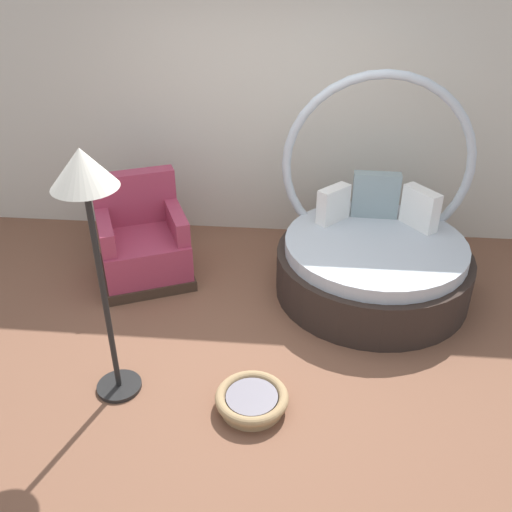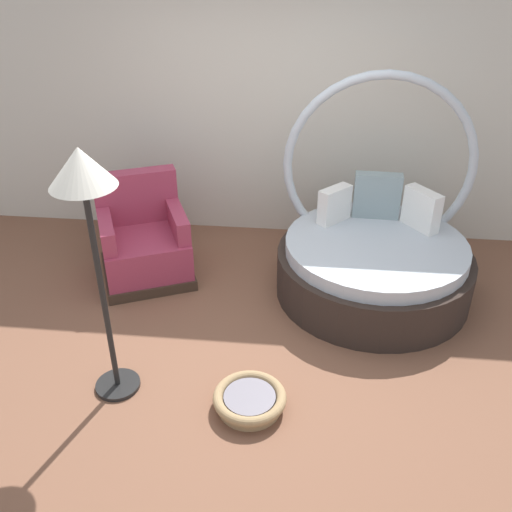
# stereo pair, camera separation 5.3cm
# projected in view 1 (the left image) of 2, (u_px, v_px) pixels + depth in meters

# --- Properties ---
(ground_plane) EXTENTS (8.00, 8.00, 0.02)m
(ground_plane) POSITION_uv_depth(u_px,v_px,m) (241.00, 344.00, 4.49)
(ground_plane) COLOR brown
(back_wall) EXTENTS (8.00, 0.12, 2.87)m
(back_wall) POSITION_uv_depth(u_px,v_px,m) (263.00, 96.00, 5.47)
(back_wall) COLOR beige
(back_wall) RESTS_ON ground_plane
(round_daybed) EXTENTS (1.71, 1.71, 1.87)m
(round_daybed) POSITION_uv_depth(u_px,v_px,m) (373.00, 252.00, 4.98)
(round_daybed) COLOR #2D231E
(round_daybed) RESTS_ON ground_plane
(red_armchair) EXTENTS (1.05, 1.05, 0.94)m
(red_armchair) POSITION_uv_depth(u_px,v_px,m) (143.00, 243.00, 5.20)
(red_armchair) COLOR #38281E
(red_armchair) RESTS_ON ground_plane
(pet_basket) EXTENTS (0.51, 0.51, 0.13)m
(pet_basket) POSITION_uv_depth(u_px,v_px,m) (252.00, 400.00, 3.85)
(pet_basket) COLOR #9E7F56
(pet_basket) RESTS_ON ground_plane
(side_table) EXTENTS (0.44, 0.44, 0.52)m
(side_table) POSITION_uv_depth(u_px,v_px,m) (122.00, 201.00, 5.77)
(side_table) COLOR #2D231E
(side_table) RESTS_ON ground_plane
(floor_lamp) EXTENTS (0.40, 0.40, 1.82)m
(floor_lamp) POSITION_uv_depth(u_px,v_px,m) (87.00, 195.00, 3.26)
(floor_lamp) COLOR black
(floor_lamp) RESTS_ON ground_plane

